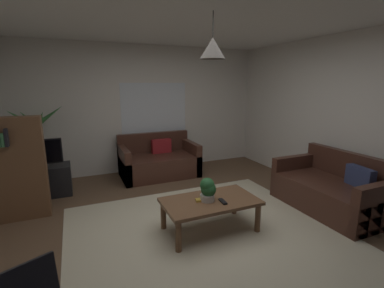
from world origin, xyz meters
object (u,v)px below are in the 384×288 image
potted_plant_on_table (208,189)px  tv_stand (41,181)px  book_on_table_0 (202,200)px  pendant_lamp (213,48)px  remote_on_table_0 (223,201)px  bookshelf_corner (16,168)px  couch_under_window (159,162)px  potted_palm_corner (40,153)px  coffee_table (210,204)px  couch_right_side (332,191)px  tv (38,153)px

potted_plant_on_table → tv_stand: (-2.00, 2.06, -0.31)m
book_on_table_0 → pendant_lamp: (0.11, -0.02, 1.78)m
book_on_table_0 → remote_on_table_0: book_on_table_0 is taller
remote_on_table_0 → book_on_table_0: bearing=151.5°
remote_on_table_0 → bookshelf_corner: bearing=153.6°
remote_on_table_0 → tv_stand: size_ratio=0.18×
couch_under_window → book_on_table_0: bearing=-93.3°
remote_on_table_0 → potted_plant_on_table: potted_plant_on_table is taller
potted_plant_on_table → potted_palm_corner: bearing=128.6°
couch_under_window → potted_plant_on_table: bearing=-91.6°
coffee_table → tv_stand: bearing=134.6°
couch_right_side → potted_palm_corner: (-3.98, 2.72, 0.35)m
tv → bookshelf_corner: 0.75m
book_on_table_0 → coffee_table: bearing=-10.4°
potted_palm_corner → couch_right_side: bearing=-34.3°
book_on_table_0 → potted_plant_on_table: (0.07, -0.01, 0.14)m
potted_plant_on_table → coffee_table: bearing=-10.3°
couch_under_window → couch_right_side: (1.89, -2.48, -0.00)m
book_on_table_0 → potted_palm_corner: potted_palm_corner is taller
tv_stand → pendant_lamp: size_ratio=1.81×
bookshelf_corner → pendant_lamp: bearing=-30.7°
pendant_lamp → book_on_table_0: bearing=169.6°
bookshelf_corner → tv_stand: bearing=76.0°
coffee_table → potted_palm_corner: 3.29m
coffee_table → tv_stand: tv_stand is taller
book_on_table_0 → remote_on_table_0: size_ratio=0.96×
remote_on_table_0 → potted_plant_on_table: 0.23m
tv_stand → potted_plant_on_table: bearing=-45.8°
couch_under_window → tv_stand: (-2.07, -0.25, -0.02)m
bookshelf_corner → couch_right_side: bearing=-19.8°
book_on_table_0 → pendant_lamp: 1.78m
bookshelf_corner → pendant_lamp: (2.22, -1.32, 1.48)m
potted_plant_on_table → bookshelf_corner: (-2.19, 1.31, 0.16)m
couch_right_side → potted_palm_corner: bearing=-124.3°
bookshelf_corner → coffee_table: bearing=-30.7°
remote_on_table_0 → tv: 3.06m
tv → potted_palm_corner: (-0.02, 0.51, -0.10)m
tv → pendant_lamp: size_ratio=1.44×
couch_under_window → book_on_table_0: (-0.13, -2.29, 0.15)m
tv → bookshelf_corner: size_ratio=0.51×
tv → potted_palm_corner: bearing=92.7°
tv → bookshelf_corner: bearing=-104.4°
remote_on_table_0 → potted_palm_corner: (-2.17, 2.67, 0.21)m
potted_plant_on_table → tv: tv is taller
potted_palm_corner → potted_plant_on_table: bearing=-51.4°
potted_plant_on_table → tv: 2.86m
couch_under_window → remote_on_table_0: bearing=-88.2°
tv_stand → bookshelf_corner: bearing=-104.0°
coffee_table → book_on_table_0: book_on_table_0 is taller
potted_plant_on_table → pendant_lamp: pendant_lamp is taller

